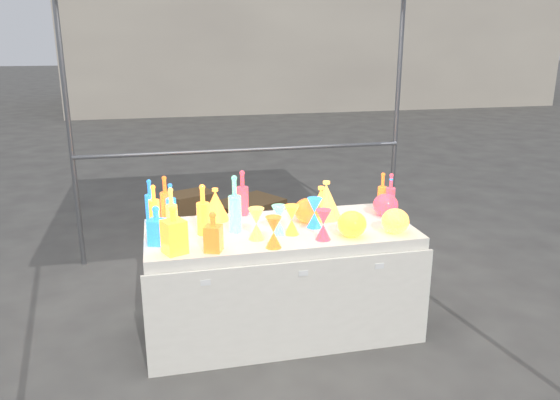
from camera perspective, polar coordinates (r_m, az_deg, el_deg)
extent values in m
plane|color=#65635D|center=(4.02, 0.00, -13.09)|extent=(80.00, 80.00, 0.00)
cylinder|color=gray|center=(5.02, -21.12, 6.44)|extent=(0.04, 0.04, 2.40)
cylinder|color=gray|center=(5.46, 12.04, 7.94)|extent=(0.04, 0.04, 2.40)
cylinder|color=gray|center=(5.03, -3.75, 5.23)|extent=(3.00, 0.04, 0.04)
cube|color=white|center=(3.85, 0.00, -8.24)|extent=(1.80, 0.80, 0.75)
cube|color=white|center=(3.50, 1.54, -11.58)|extent=(1.84, 0.02, 0.68)
cube|color=white|center=(3.29, -7.79, -8.56)|extent=(0.06, 0.00, 0.03)
cube|color=white|center=(3.39, 2.46, -7.67)|extent=(0.06, 0.00, 0.03)
cube|color=white|center=(3.54, 10.35, -6.81)|extent=(0.06, 0.00, 0.03)
cube|color=beige|center=(18.07, 2.64, 19.84)|extent=(14.00, 6.00, 6.00)
cube|color=olive|center=(6.16, -9.17, -0.77)|extent=(0.56, 0.49, 0.34)
cube|color=olive|center=(6.71, -3.30, -0.35)|extent=(0.96, 0.89, 0.07)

